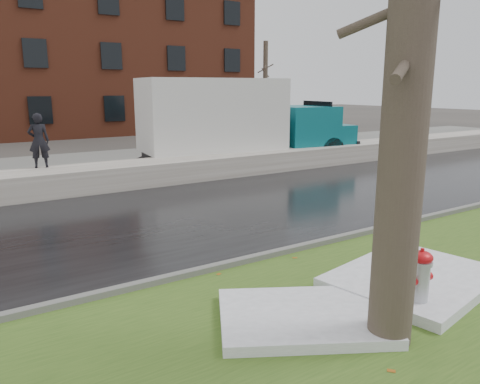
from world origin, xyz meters
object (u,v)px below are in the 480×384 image
fire_hydrant (419,278)px  worker (39,141)px  tree (409,64)px  box_truck (238,121)px

fire_hydrant → worker: (-2.84, 11.13, 1.03)m
worker → tree: bearing=108.9°
box_truck → worker: (-7.50, -0.72, -0.26)m
fire_hydrant → box_truck: 12.80m
fire_hydrant → tree: tree is taller
box_truck → worker: box_truck is taller
fire_hydrant → box_truck: bearing=67.5°
fire_hydrant → tree: size_ratio=0.14×
tree → box_truck: size_ratio=0.63×
fire_hydrant → worker: size_ratio=0.57×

